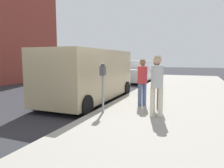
{
  "coord_description": "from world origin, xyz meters",
  "views": [
    {
      "loc": [
        3.93,
        -6.07,
        1.8
      ],
      "look_at": [
        1.65,
        -0.37,
        1.05
      ],
      "focal_mm": 33.23,
      "sensor_mm": 36.0,
      "label": 1
    }
  ],
  "objects_px": {
    "parking_meter_far": "(143,70)",
    "pedestrian_in_gray": "(157,82)",
    "pedestrian_in_red": "(142,79)",
    "parked_sedan_ahead": "(137,72)",
    "pedestrian_in_blue": "(156,81)",
    "parking_meter_near": "(103,79)",
    "parked_van": "(89,74)"
  },
  "relations": [
    {
      "from": "parking_meter_near",
      "to": "parked_sedan_ahead",
      "type": "distance_m",
      "value": 10.08
    },
    {
      "from": "parking_meter_far",
      "to": "parking_meter_near",
      "type": "bearing_deg",
      "value": -90.0
    },
    {
      "from": "pedestrian_in_gray",
      "to": "parking_meter_near",
      "type": "bearing_deg",
      "value": -174.92
    },
    {
      "from": "parking_meter_near",
      "to": "pedestrian_in_blue",
      "type": "distance_m",
      "value": 1.76
    },
    {
      "from": "parking_meter_near",
      "to": "pedestrian_in_gray",
      "type": "bearing_deg",
      "value": 5.08
    },
    {
      "from": "parking_meter_far",
      "to": "pedestrian_in_blue",
      "type": "height_order",
      "value": "pedestrian_in_blue"
    },
    {
      "from": "parking_meter_far",
      "to": "parked_van",
      "type": "distance_m",
      "value": 3.65
    },
    {
      "from": "parked_van",
      "to": "parking_meter_far",
      "type": "bearing_deg",
      "value": 65.73
    },
    {
      "from": "parking_meter_near",
      "to": "pedestrian_in_blue",
      "type": "relative_size",
      "value": 0.92
    },
    {
      "from": "parking_meter_far",
      "to": "pedestrian_in_gray",
      "type": "height_order",
      "value": "pedestrian_in_gray"
    },
    {
      "from": "pedestrian_in_blue",
      "to": "pedestrian_in_red",
      "type": "height_order",
      "value": "pedestrian_in_blue"
    },
    {
      "from": "parking_meter_far",
      "to": "parked_sedan_ahead",
      "type": "distance_m",
      "value": 4.97
    },
    {
      "from": "pedestrian_in_gray",
      "to": "parking_meter_far",
      "type": "bearing_deg",
      "value": 107.46
    },
    {
      "from": "parking_meter_near",
      "to": "parked_van",
      "type": "relative_size",
      "value": 0.29
    },
    {
      "from": "parked_sedan_ahead",
      "to": "parking_meter_near",
      "type": "bearing_deg",
      "value": -80.98
    },
    {
      "from": "parking_meter_near",
      "to": "parking_meter_far",
      "type": "bearing_deg",
      "value": 90.0
    },
    {
      "from": "pedestrian_in_red",
      "to": "parked_sedan_ahead",
      "type": "distance_m",
      "value": 8.91
    },
    {
      "from": "pedestrian_in_red",
      "to": "pedestrian_in_blue",
      "type": "bearing_deg",
      "value": -35.15
    },
    {
      "from": "parking_meter_near",
      "to": "pedestrian_in_blue",
      "type": "xyz_separation_m",
      "value": [
        1.44,
        1.0,
        -0.09
      ]
    },
    {
      "from": "pedestrian_in_blue",
      "to": "parking_meter_near",
      "type": "bearing_deg",
      "value": -145.18
    },
    {
      "from": "pedestrian_in_blue",
      "to": "parked_sedan_ahead",
      "type": "relative_size",
      "value": 0.37
    },
    {
      "from": "parking_meter_far",
      "to": "pedestrian_in_blue",
      "type": "distance_m",
      "value": 4.49
    },
    {
      "from": "pedestrian_in_red",
      "to": "parking_meter_far",
      "type": "bearing_deg",
      "value": 102.98
    },
    {
      "from": "pedestrian_in_gray",
      "to": "parked_van",
      "type": "height_order",
      "value": "parked_van"
    },
    {
      "from": "parking_meter_near",
      "to": "parking_meter_far",
      "type": "height_order",
      "value": "same"
    },
    {
      "from": "pedestrian_in_blue",
      "to": "parking_meter_far",
      "type": "bearing_deg",
      "value": 108.73
    },
    {
      "from": "pedestrian_in_gray",
      "to": "parked_van",
      "type": "xyz_separation_m",
      "value": [
        -3.11,
        1.79,
        0.0
      ]
    },
    {
      "from": "parking_meter_far",
      "to": "parked_sedan_ahead",
      "type": "relative_size",
      "value": 0.34
    },
    {
      "from": "pedestrian_in_blue",
      "to": "parked_van",
      "type": "distance_m",
      "value": 3.09
    },
    {
      "from": "parked_van",
      "to": "parked_sedan_ahead",
      "type": "distance_m",
      "value": 8.03
    },
    {
      "from": "parking_meter_near",
      "to": "pedestrian_in_gray",
      "type": "relative_size",
      "value": 0.87
    },
    {
      "from": "pedestrian_in_blue",
      "to": "parked_sedan_ahead",
      "type": "height_order",
      "value": "pedestrian_in_blue"
    }
  ]
}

